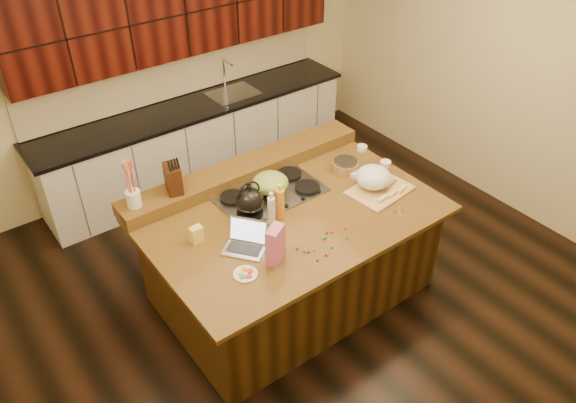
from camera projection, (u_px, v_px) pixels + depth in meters
room at (292, 169)px, 4.40m from camera, size 5.52×5.02×2.72m
island at (291, 253)px, 4.92m from camera, size 2.40×1.60×0.92m
back_ledge at (245, 169)px, 5.07m from camera, size 2.40×0.30×0.12m
cooktop at (271, 194)px, 4.84m from camera, size 0.92×0.52×0.05m
back_counter at (192, 100)px, 6.20m from camera, size 3.70×0.66×2.40m
kettle at (249, 200)px, 4.53m from camera, size 0.26×0.26×0.21m
green_bowl at (270, 183)px, 4.77m from camera, size 0.39×0.39×0.17m
laptop at (246, 241)px, 4.27m from camera, size 0.38×0.39×0.21m
oil_bottle at (280, 204)px, 4.52m from camera, size 0.07×0.07×0.27m
vinegar_bottle at (271, 211)px, 4.46m from camera, size 0.08×0.08×0.25m
wooden_tray at (375, 180)px, 4.86m from camera, size 0.57×0.46×0.22m
ramekin_a at (355, 174)px, 5.07m from camera, size 0.10×0.10×0.04m
ramekin_b at (386, 164)px, 5.22m from camera, size 0.11×0.11×0.04m
ramekin_c at (362, 148)px, 5.44m from camera, size 0.11×0.11×0.04m
strainer_bowl at (345, 167)px, 5.13m from camera, size 0.29×0.29×0.09m
kitchen_timer at (399, 209)px, 4.63m from camera, size 0.09×0.09×0.07m
pink_bag at (275, 245)px, 4.09m from camera, size 0.18×0.15×0.30m
candy_plate at (246, 274)px, 4.05m from camera, size 0.23×0.23×0.01m
package_box at (196, 234)px, 4.32m from camera, size 0.10×0.07×0.14m
utensil_crock at (134, 199)px, 4.48m from camera, size 0.12×0.12×0.14m
knife_block at (173, 178)px, 4.63m from camera, size 0.17×0.22×0.24m
gumdrop_0 at (326, 255)px, 4.21m from camera, size 0.02×0.02×0.02m
gumdrop_1 at (314, 250)px, 4.26m from camera, size 0.02×0.02×0.02m
gumdrop_2 at (317, 260)px, 4.17m from camera, size 0.02×0.02×0.02m
gumdrop_3 at (325, 237)px, 4.38m from camera, size 0.02×0.02×0.02m
gumdrop_4 at (345, 228)px, 4.46m from camera, size 0.02×0.02×0.02m
gumdrop_5 at (305, 251)px, 4.24m from camera, size 0.02×0.02×0.02m
gumdrop_6 at (332, 232)px, 4.43m from camera, size 0.02×0.02×0.02m
gumdrop_7 at (332, 247)px, 4.28m from camera, size 0.02×0.02×0.02m
gumdrop_8 at (297, 249)px, 4.27m from camera, size 0.02×0.02×0.02m
gumdrop_9 at (324, 239)px, 4.36m from camera, size 0.02×0.02×0.02m
gumdrop_10 at (327, 233)px, 4.42m from camera, size 0.02×0.02×0.02m
gumdrop_11 at (347, 238)px, 4.37m from camera, size 0.02×0.02×0.02m
gumdrop_12 at (308, 252)px, 4.24m from camera, size 0.02×0.02×0.02m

